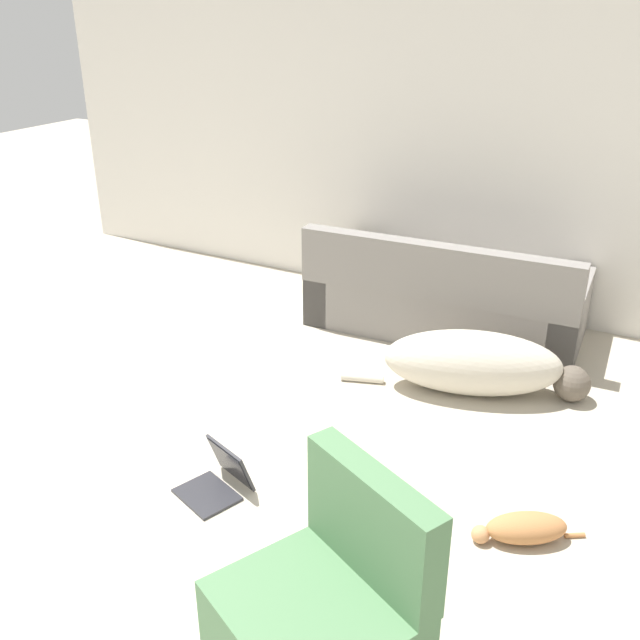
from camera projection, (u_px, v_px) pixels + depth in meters
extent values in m
cube|color=silver|center=(437.00, 155.00, 5.78)|extent=(7.62, 0.06, 2.49)
cube|color=gray|center=(445.00, 305.00, 5.62)|extent=(2.12, 0.98, 0.40)
cube|color=gray|center=(434.00, 272.00, 5.14)|extent=(2.08, 0.25, 0.42)
cube|color=gray|center=(570.00, 318.00, 5.23)|extent=(0.25, 0.88, 0.54)
cube|color=gray|center=(337.00, 278.00, 5.96)|extent=(0.25, 0.88, 0.54)
ellipsoid|color=beige|center=(472.00, 363.00, 4.71)|extent=(1.25, 0.80, 0.43)
sphere|color=brown|center=(572.00, 384.00, 4.65)|extent=(0.30, 0.30, 0.24)
cylinder|color=beige|center=(362.00, 378.00, 4.90)|extent=(0.29, 0.14, 0.05)
ellipsoid|color=#BC7A47|center=(526.00, 528.00, 3.47)|extent=(0.44, 0.37, 0.15)
sphere|color=tan|center=(480.00, 534.00, 3.46)|extent=(0.12, 0.12, 0.09)
cylinder|color=#BC7A47|center=(575.00, 535.00, 3.51)|extent=(0.10, 0.07, 0.02)
cube|color=#2D2D33|center=(207.00, 495.00, 3.79)|extent=(0.38, 0.34, 0.02)
cube|color=#2D2D33|center=(231.00, 463.00, 3.84)|extent=(0.33, 0.20, 0.24)
cube|color=black|center=(230.00, 464.00, 3.84)|extent=(0.30, 0.17, 0.22)
cube|color=#4C754C|center=(372.00, 523.00, 2.64)|extent=(0.65, 0.40, 0.45)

